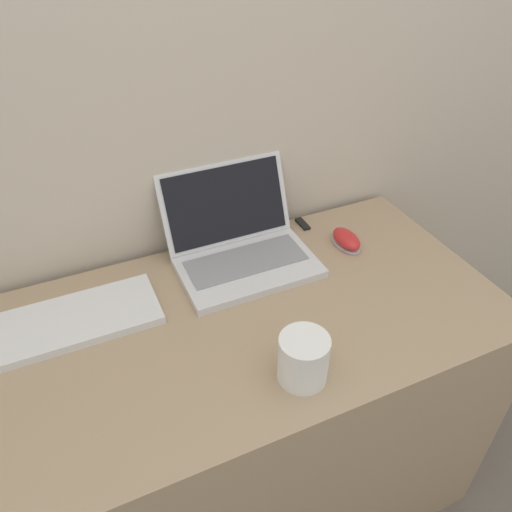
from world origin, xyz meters
TOP-DOWN VIEW (x-y plane):
  - wall_back at (0.00, 0.67)m, footprint 7.00×0.04m
  - desk at (0.00, 0.32)m, footprint 1.20×0.63m
  - laptop at (0.06, 0.52)m, footprint 0.35×0.30m
  - drink_cup at (0.03, 0.11)m, footprint 0.10×0.10m
  - computer_mouse at (0.35, 0.46)m, footprint 0.06×0.11m
  - external_keyboard at (-0.39, 0.45)m, footprint 0.41×0.17m
  - usb_stick at (0.29, 0.59)m, footprint 0.02×0.06m

SIDE VIEW (x-z plane):
  - desk at x=0.00m, z-range 0.00..0.77m
  - usb_stick at x=0.29m, z-range 0.77..0.78m
  - external_keyboard at x=-0.39m, z-range 0.77..0.79m
  - computer_mouse at x=0.35m, z-range 0.77..0.80m
  - laptop at x=0.06m, z-range 0.71..0.93m
  - drink_cup at x=0.03m, z-range 0.77..0.88m
  - wall_back at x=0.00m, z-range 0.00..2.50m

